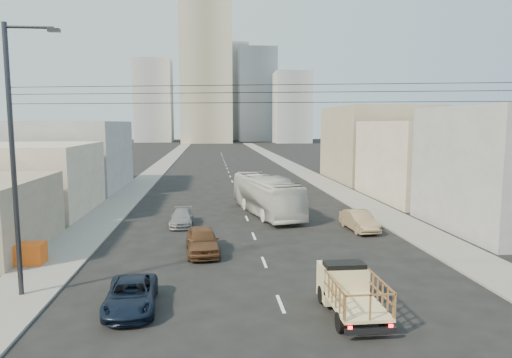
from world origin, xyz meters
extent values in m
plane|color=black|center=(0.00, 0.00, 0.00)|extent=(420.00, 420.00, 0.00)
cube|color=gray|center=(-11.75, 70.00, 0.06)|extent=(3.50, 180.00, 0.12)
cube|color=gray|center=(11.75, 70.00, 0.06)|extent=(3.50, 180.00, 0.12)
cube|color=silver|center=(0.00, 2.00, 0.01)|extent=(0.15, 2.00, 0.01)
cube|color=silver|center=(0.00, 8.00, 0.01)|extent=(0.15, 2.00, 0.01)
cube|color=silver|center=(0.00, 14.00, 0.01)|extent=(0.15, 2.00, 0.01)
cube|color=silver|center=(0.00, 20.00, 0.01)|extent=(0.15, 2.00, 0.01)
cube|color=silver|center=(0.00, 26.00, 0.01)|extent=(0.15, 2.00, 0.01)
cube|color=silver|center=(0.00, 32.00, 0.01)|extent=(0.15, 2.00, 0.01)
cube|color=silver|center=(0.00, 38.00, 0.01)|extent=(0.15, 2.00, 0.01)
cube|color=silver|center=(0.00, 44.00, 0.01)|extent=(0.15, 2.00, 0.01)
cube|color=silver|center=(0.00, 50.00, 0.01)|extent=(0.15, 2.00, 0.01)
cube|color=silver|center=(0.00, 56.00, 0.01)|extent=(0.15, 2.00, 0.01)
cube|color=silver|center=(0.00, 62.00, 0.01)|extent=(0.15, 2.00, 0.01)
cube|color=silver|center=(0.00, 68.00, 0.01)|extent=(0.15, 2.00, 0.01)
cube|color=silver|center=(0.00, 74.00, 0.01)|extent=(0.15, 2.00, 0.01)
cube|color=silver|center=(0.00, 80.00, 0.01)|extent=(0.15, 2.00, 0.01)
cube|color=silver|center=(0.00, 86.00, 0.01)|extent=(0.15, 2.00, 0.01)
cube|color=silver|center=(0.00, 92.00, 0.01)|extent=(0.15, 2.00, 0.01)
cube|color=silver|center=(0.00, 98.00, 0.01)|extent=(0.15, 2.00, 0.01)
cube|color=silver|center=(0.00, 104.00, 0.01)|extent=(0.15, 2.00, 0.01)
cube|color=beige|center=(2.67, -0.17, 0.70)|extent=(1.90, 3.00, 0.12)
cube|color=beige|center=(2.67, 1.83, 0.95)|extent=(1.90, 1.60, 1.50)
cube|color=black|center=(2.67, 1.58, 1.55)|extent=(1.70, 0.90, 0.70)
cube|color=#2D2D33|center=(2.67, -1.72, 0.40)|extent=(1.90, 0.12, 0.22)
cube|color=#FF0C0C|center=(1.92, -1.72, 0.55)|extent=(0.15, 0.05, 0.12)
cube|color=#FF0C0C|center=(3.42, -1.72, 0.55)|extent=(0.15, 0.05, 0.12)
cylinder|color=black|center=(1.82, 1.93, 0.38)|extent=(0.25, 0.76, 0.76)
cylinder|color=black|center=(3.52, 1.93, 0.38)|extent=(0.25, 0.76, 0.76)
cylinder|color=black|center=(1.82, -0.87, 0.38)|extent=(0.25, 0.76, 0.76)
cylinder|color=black|center=(3.52, -0.87, 0.38)|extent=(0.25, 0.76, 0.76)
imported|color=black|center=(-6.33, 2.09, 0.61)|extent=(2.32, 4.54, 1.23)
imported|color=silver|center=(1.82, 21.69, 1.65)|extent=(5.06, 12.15, 3.30)
imported|color=brown|center=(-3.48, 10.15, 0.79)|extent=(2.25, 4.80, 1.59)
imported|color=#937856|center=(7.81, 14.93, 0.72)|extent=(1.85, 4.47, 1.44)
imported|color=gray|center=(-5.17, 17.84, 0.60)|extent=(1.70, 4.14, 1.20)
cylinder|color=#2D2D33|center=(-11.50, 4.00, 6.00)|extent=(0.22, 0.22, 12.00)
cylinder|color=#2D2D33|center=(-10.50, 4.00, 11.80)|extent=(2.00, 0.12, 0.12)
cube|color=#2D2D33|center=(-9.50, 4.00, 11.70)|extent=(0.50, 0.25, 0.15)
cylinder|color=black|center=(0.00, 1.50, 9.30)|extent=(23.01, 5.02, 0.02)
cylinder|color=black|center=(0.00, 1.50, 9.00)|extent=(23.01, 5.02, 0.02)
cylinder|color=black|center=(0.00, 1.50, 8.60)|extent=(23.01, 5.02, 0.02)
cube|color=#E05615|center=(-13.00, 8.68, 0.31)|extent=(1.80, 1.20, 0.38)
cube|color=#E05615|center=(-13.00, 8.68, 0.69)|extent=(1.80, 1.20, 0.38)
cube|color=#E05615|center=(-13.00, 8.68, 1.07)|extent=(1.80, 1.20, 0.38)
cube|color=#B1A48F|center=(19.50, 28.00, 4.00)|extent=(11.00, 14.00, 8.00)
cube|color=gray|center=(20.00, 44.00, 5.00)|extent=(12.00, 16.00, 10.00)
cube|color=#B1A48F|center=(-19.00, 24.00, 3.00)|extent=(11.00, 12.00, 6.00)
cube|color=gray|center=(-19.50, 39.00, 4.00)|extent=(12.00, 16.00, 8.00)
cube|color=gray|center=(-4.00, 170.00, 30.00)|extent=(20.00, 20.00, 60.00)
cube|color=#989BA1|center=(18.00, 185.00, 20.00)|extent=(16.00, 16.00, 40.00)
cube|color=#989BA1|center=(-26.00, 180.00, 17.00)|extent=(15.00, 15.00, 34.00)
cube|color=gray|center=(6.00, 200.00, 22.00)|extent=(18.00, 18.00, 44.00)
cube|color=#989BA1|center=(30.00, 165.00, 14.00)|extent=(14.00, 14.00, 28.00)
camera|label=1|loc=(-2.98, -16.73, 7.77)|focal=32.00mm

